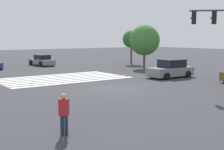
# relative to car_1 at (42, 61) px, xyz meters

# --- Properties ---
(ground_plane) EXTENTS (150.71, 150.71, 0.00)m
(ground_plane) POSITION_rel_car_1_xyz_m (3.75, 20.90, -0.66)
(ground_plane) COLOR #333338
(crosswalk_markings) EXTENTS (11.40, 6.30, 0.01)m
(crosswalk_markings) POSITION_rel_car_1_xyz_m (3.75, 13.32, -0.66)
(crosswalk_markings) COLOR silver
(crosswalk_markings) RESTS_ON ground_plane
(car_1) EXTENTS (2.14, 4.67, 1.44)m
(car_1) POSITION_rel_car_1_xyz_m (0.00, 0.00, 0.00)
(car_1) COLOR gray
(car_1) RESTS_ON ground_plane
(car_4) EXTENTS (4.44, 2.24, 1.68)m
(car_4) POSITION_rel_car_1_xyz_m (-4.60, 18.63, 0.10)
(car_4) COLOR gray
(car_4) RESTS_ON ground_plane
(pedestrian) EXTENTS (0.41, 0.41, 1.61)m
(pedestrian) POSITION_rel_car_1_xyz_m (11.34, 28.28, 0.23)
(pedestrian) COLOR #232842
(pedestrian) RESTS_ON ground_plane
(tree_corner_a) EXTENTS (3.62, 3.62, 5.17)m
(tree_corner_a) POSITION_rel_car_1_xyz_m (-8.33, 10.83, 2.70)
(tree_corner_a) COLOR brown
(tree_corner_a) RESTS_ON ground_plane
(tree_corner_b) EXTENTS (2.44, 2.44, 4.68)m
(tree_corner_b) POSITION_rel_car_1_xyz_m (-11.06, 5.09, 2.78)
(tree_corner_b) COLOR brown
(tree_corner_b) RESTS_ON ground_plane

